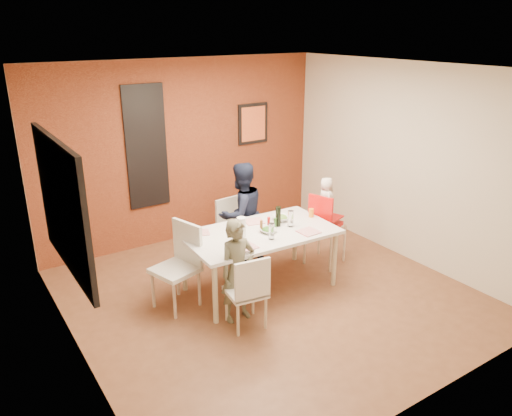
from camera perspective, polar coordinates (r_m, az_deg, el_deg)
ground at (r=6.24m, az=1.54°, el=-9.89°), size 4.50×4.50×0.00m
ceiling at (r=5.41m, az=1.81°, el=15.66°), size 4.50×4.50×0.02m
wall_back at (r=7.57m, az=-8.20°, el=6.41°), size 4.50×0.02×2.70m
wall_front at (r=4.18m, az=19.71°, el=-6.25°), size 4.50×0.02×2.70m
wall_left at (r=4.84m, az=-20.78°, el=-2.77°), size 0.02×4.50×2.70m
wall_right at (r=7.17m, az=16.64°, el=4.99°), size 0.02×4.50×2.70m
brick_accent_wall at (r=7.55m, az=-8.14°, el=6.38°), size 4.50×0.02×2.70m
picture_window_frame at (r=4.96m, az=-21.28°, el=0.20°), size 0.05×1.70×1.30m
picture_window_pane at (r=4.96m, az=-21.11°, el=0.24°), size 0.02×1.55×1.15m
glassblock_strip at (r=7.27m, az=-12.43°, el=6.80°), size 0.55×0.03×1.70m
glassblock_surround at (r=7.27m, az=-12.42°, el=6.79°), size 0.60×0.03×1.76m
art_print_frame at (r=8.04m, az=-0.35°, el=9.62°), size 0.54×0.03×0.64m
art_print_canvas at (r=8.03m, az=-0.29°, el=9.60°), size 0.44×0.01×0.54m
dining_table at (r=6.10m, az=0.46°, el=-3.29°), size 1.88×1.09×0.77m
chair_near at (r=5.38m, az=-0.86°, el=-9.25°), size 0.45×0.45×0.86m
chair_far at (r=7.04m, az=-2.75°, el=-1.94°), size 0.44×0.44×0.85m
chair_left at (r=5.87m, az=-8.62°, el=-5.97°), size 0.57×0.57×1.00m
high_chair at (r=6.80m, az=7.79°, el=-1.65°), size 0.55×0.55×1.03m
child_near at (r=5.51m, az=-2.11°, el=-7.20°), size 0.44×0.29×1.19m
child_far at (r=6.76m, az=-1.69°, el=-0.69°), size 0.75×0.61×1.43m
toddler at (r=6.72m, az=7.98°, el=0.86°), size 0.30×0.36×0.64m
plate_near_left at (r=5.65m, az=-1.05°, el=-4.45°), size 0.22×0.22×0.01m
plate_far_mid at (r=6.36m, az=-0.21°, el=-1.54°), size 0.27×0.27×0.01m
plate_near_right at (r=6.08m, az=6.03°, el=-2.71°), size 0.24×0.24×0.01m
plate_far_left at (r=6.06m, az=-6.29°, el=-2.81°), size 0.25×0.25×0.01m
salad_bowl_a at (r=6.04m, az=1.38°, el=-2.59°), size 0.24×0.24×0.05m
salad_bowl_b at (r=6.41m, az=2.93°, el=-1.17°), size 0.30×0.30×0.06m
wine_bottle at (r=6.19m, az=2.55°, el=-0.98°), size 0.07×0.07×0.25m
wine_glass_a at (r=5.83m, az=1.79°, el=-2.67°), size 0.07×0.07×0.20m
wine_glass_b at (r=6.20m, az=3.98°, el=-1.22°), size 0.07×0.07×0.21m
paper_towel_roll at (r=5.88m, az=-1.68°, el=-2.20°), size 0.11×0.11×0.24m
condiment_red at (r=6.13m, az=1.46°, el=-1.70°), size 0.04×0.04×0.15m
condiment_green at (r=6.16m, az=2.19°, el=-1.73°), size 0.03×0.03×0.13m
condiment_brown at (r=6.06m, az=0.61°, el=-2.05°), size 0.04×0.04×0.14m
sippy_cup at (r=6.54m, az=6.33°, el=-0.55°), size 0.07×0.07×0.11m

